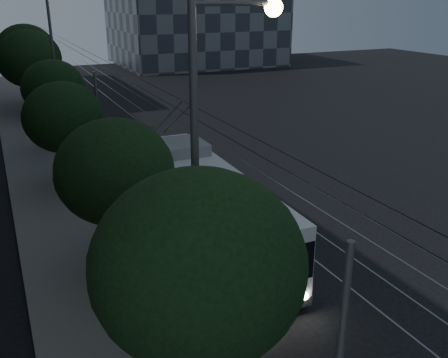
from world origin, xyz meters
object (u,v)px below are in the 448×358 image
pickup_silver (151,163)px  car_white_c (73,105)px  car_white_d (74,94)px  streetlamp_near (211,155)px  streetlamp_far (59,48)px  car_white_a (98,131)px  car_white_b (84,122)px  trolleybus (206,205)px

pickup_silver → car_white_c: bearing=78.5°
car_white_d → streetlamp_near: size_ratio=0.44×
car_white_c → streetlamp_near: 33.56m
streetlamp_far → car_white_a: bearing=-60.7°
streetlamp_far → car_white_b: bearing=-14.5°
streetlamp_far → car_white_c: bearing=77.7°
car_white_b → car_white_c: (0.24, 6.70, 0.01)m
pickup_silver → car_white_b: pickup_silver is taller
car_white_a → car_white_c: car_white_c is taller
trolleybus → car_white_c: trolleybus is taller
pickup_silver → car_white_b: (-1.53, 11.79, -0.18)m
trolleybus → pickup_silver: size_ratio=1.90×
streetlamp_near → streetlamp_far: 26.72m
car_white_c → streetlamp_far: size_ratio=0.43×
trolleybus → streetlamp_far: 21.01m
car_white_d → streetlamp_near: streetlamp_near is taller
car_white_a → car_white_c: size_ratio=0.90×
car_white_c → streetlamp_near: (-1.40, -33.12, 5.20)m
trolleybus → pickup_silver: (0.20, 8.30, -0.77)m
car_white_d → streetlamp_near: (-2.31, -38.21, 5.18)m
car_white_b → streetlamp_near: 26.95m
car_white_b → car_white_a: bearing=-57.2°
car_white_d → streetlamp_far: size_ratio=0.42×
streetlamp_near → streetlamp_far: size_ratio=0.97×
car_white_c → streetlamp_far: streetlamp_far is taller
streetlamp_near → car_white_d: bearing=86.5°
car_white_b → car_white_c: 6.71m
car_white_b → streetlamp_far: 5.52m
pickup_silver → streetlamp_far: streetlamp_far is taller
car_white_b → car_white_d: car_white_d is taller
pickup_silver → streetlamp_far: 13.43m
streetlamp_near → pickup_silver: bearing=79.6°
car_white_b → streetlamp_far: bearing=-172.5°
car_white_d → streetlamp_near: 38.62m
trolleybus → streetlamp_near: 8.03m
trolleybus → car_white_b: 20.15m
car_white_d → car_white_a: bearing=-105.1°
car_white_a → car_white_b: size_ratio=0.80×
car_white_c → car_white_d: (0.90, 5.08, 0.02)m
car_white_a → streetlamp_far: bearing=111.2°
car_white_d → pickup_silver: bearing=-101.7°
car_white_c → streetlamp_far: bearing=-100.9°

